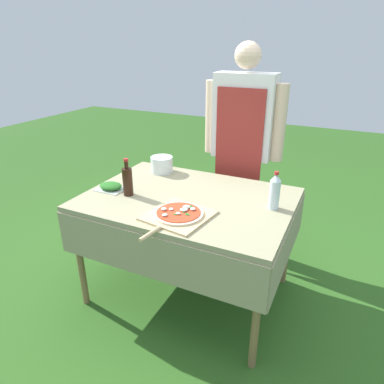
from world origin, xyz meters
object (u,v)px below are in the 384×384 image
(prep_table, at_px, (188,208))
(water_bottle, at_px, (275,192))
(oil_bottle, at_px, (128,181))
(herb_container, at_px, (111,186))
(pizza_on_peel, at_px, (178,215))
(mixing_tub, at_px, (162,164))
(person_cook, at_px, (243,137))

(prep_table, bearing_deg, water_bottle, 7.40)
(oil_bottle, xyz_separation_m, water_bottle, (0.91, 0.21, 0.01))
(oil_bottle, distance_m, herb_container, 0.18)
(pizza_on_peel, bearing_deg, prep_table, 112.27)
(pizza_on_peel, relative_size, herb_container, 2.77)
(herb_container, relative_size, mixing_tub, 1.11)
(pizza_on_peel, relative_size, water_bottle, 2.22)
(water_bottle, xyz_separation_m, mixing_tub, (-0.93, 0.26, -0.05))
(prep_table, bearing_deg, person_cook, 80.40)
(oil_bottle, bearing_deg, prep_table, 20.54)
(herb_container, bearing_deg, water_bottle, 9.88)
(pizza_on_peel, distance_m, water_bottle, 0.59)
(prep_table, bearing_deg, herb_container, -167.66)
(herb_container, height_order, mixing_tub, mixing_tub)
(herb_container, bearing_deg, oil_bottle, -7.89)
(person_cook, xyz_separation_m, mixing_tub, (-0.52, -0.40, -0.18))
(prep_table, relative_size, mixing_tub, 7.87)
(pizza_on_peel, distance_m, herb_container, 0.62)
(pizza_on_peel, relative_size, oil_bottle, 2.11)
(oil_bottle, distance_m, water_bottle, 0.94)
(prep_table, bearing_deg, oil_bottle, -159.46)
(water_bottle, xyz_separation_m, herb_container, (-1.08, -0.19, -0.09))
(person_cook, xyz_separation_m, oil_bottle, (-0.50, -0.87, -0.14))
(prep_table, height_order, person_cook, person_cook)
(oil_bottle, xyz_separation_m, mixing_tub, (-0.02, 0.47, -0.04))
(oil_bottle, bearing_deg, herb_container, 172.11)
(person_cook, height_order, herb_container, person_cook)
(pizza_on_peel, distance_m, mixing_tub, 0.76)
(prep_table, xyz_separation_m, oil_bottle, (-0.37, -0.14, 0.18))
(person_cook, relative_size, mixing_tub, 9.99)
(water_bottle, height_order, herb_container, water_bottle)
(prep_table, distance_m, person_cook, 0.81)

